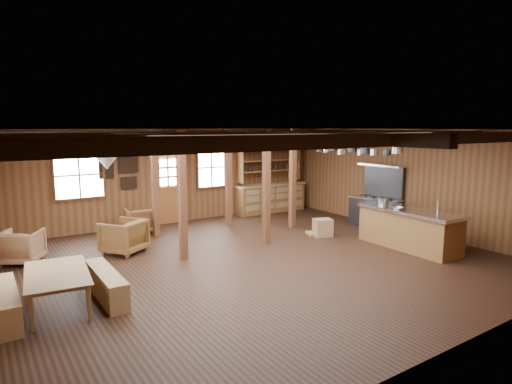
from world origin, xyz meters
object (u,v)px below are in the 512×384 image
commercial_range (377,206)px  dining_table (60,289)px  armchair_b (140,220)px  armchair_c (21,247)px  armchair_a (124,236)px  kitchen_island (409,228)px

commercial_range → dining_table: size_ratio=1.09×
commercial_range → dining_table: (-8.55, -0.99, -0.30)m
armchair_b → dining_table: bearing=61.9°
armchair_b → armchair_c: (-2.96, -1.22, 0.02)m
commercial_range → armchair_a: commercial_range is taller
dining_table → armchair_b: size_ratio=2.23×
armchair_a → armchair_b: bearing=-153.9°
commercial_range → armchair_c: size_ratio=2.31×
commercial_range → kitchen_island: bearing=-119.1°
kitchen_island → armchair_c: (-7.80, 3.76, -0.12)m
commercial_range → armchair_c: 9.05m
kitchen_island → dining_table: size_ratio=1.52×
armchair_a → armchair_b: size_ratio=1.14×
dining_table → armchair_b: 4.88m
kitchen_island → armchair_c: bearing=155.7°
armchair_b → armchair_c: armchair_c is taller
commercial_range → armchair_a: 6.97m
commercial_range → armchair_b: bearing=152.3°
kitchen_island → armchair_a: kitchen_island is taller
kitchen_island → armchair_b: 6.95m
dining_table → kitchen_island: bearing=-90.8°
armchair_b → kitchen_island: bearing=139.1°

